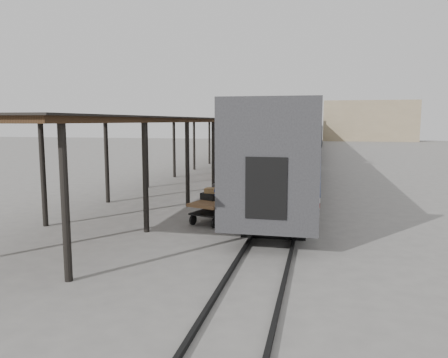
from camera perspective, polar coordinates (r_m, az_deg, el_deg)
ground at (r=17.49m, az=-3.43°, el=-5.54°), size 160.00×160.00×0.00m
train at (r=50.21m, az=10.87°, el=5.99°), size 3.45×76.01×4.01m
canopy at (r=41.18m, az=1.20°, el=7.63°), size 4.90×64.30×4.15m
rails at (r=50.55m, az=10.82°, el=3.01°), size 1.54×150.00×0.12m
building_far at (r=94.83m, az=18.32°, el=7.22°), size 18.00×10.00×8.00m
building_left at (r=99.47m, az=4.08°, el=7.00°), size 12.00×8.00×6.00m
baggage_cart at (r=17.28m, az=-0.89°, el=-3.49°), size 1.97×2.68×0.86m
suitcase_stack at (r=17.53m, az=-0.76°, el=-1.95°), size 1.57×1.19×0.58m
luggage_tug at (r=31.17m, az=0.99°, el=1.49°), size 1.52×1.88×1.44m
porter at (r=16.43m, az=-0.58°, el=-0.37°), size 0.55×0.69×1.67m
pedestrian at (r=31.91m, az=1.25°, el=2.07°), size 1.15×0.78×1.81m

